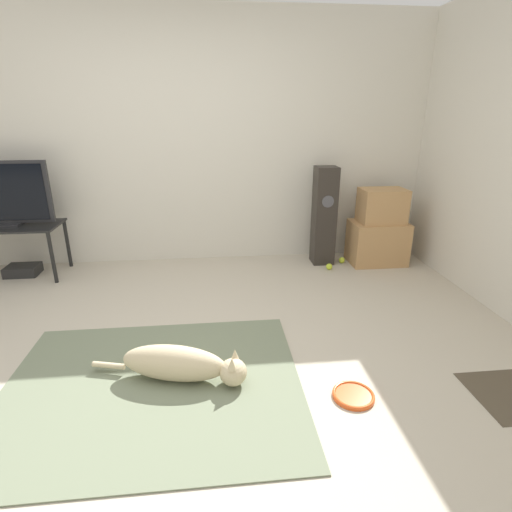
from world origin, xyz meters
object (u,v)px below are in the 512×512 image
(cardboard_box_lower, at_px, (377,243))
(tv_stand, at_px, (5,232))
(game_console, at_px, (23,270))
(floor_speaker, at_px, (324,216))
(tennis_ball_near_speaker, at_px, (329,267))
(tennis_ball_by_boxes, at_px, (342,260))
(cardboard_box_upper, at_px, (382,206))
(dog, at_px, (182,364))
(frisbee, at_px, (353,395))

(cardboard_box_lower, relative_size, tv_stand, 0.57)
(game_console, bearing_deg, floor_speaker, 0.64)
(floor_speaker, bearing_deg, tennis_ball_near_speaker, -84.53)
(tv_stand, xyz_separation_m, tennis_ball_by_boxes, (3.42, -0.00, -0.43))
(tv_stand, bearing_deg, cardboard_box_lower, -0.25)
(floor_speaker, relative_size, game_console, 3.36)
(cardboard_box_upper, relative_size, tennis_ball_near_speaker, 7.04)
(floor_speaker, bearing_deg, tv_stand, -179.03)
(dog, bearing_deg, tennis_ball_near_speaker, 50.34)
(cardboard_box_lower, height_order, cardboard_box_upper, cardboard_box_upper)
(frisbee, height_order, cardboard_box_lower, cardboard_box_lower)
(tennis_ball_by_boxes, xyz_separation_m, tennis_ball_near_speaker, (-0.19, -0.17, 0.00))
(tennis_ball_by_boxes, bearing_deg, tv_stand, 179.99)
(dog, relative_size, tennis_ball_by_boxes, 14.69)
(frisbee, relative_size, tennis_ball_by_boxes, 3.72)
(tv_stand, xyz_separation_m, tennis_ball_near_speaker, (3.23, -0.18, -0.43))
(tennis_ball_near_speaker, bearing_deg, cardboard_box_upper, 15.04)
(frisbee, xyz_separation_m, cardboard_box_lower, (0.99, 2.13, 0.22))
(tennis_ball_by_boxes, xyz_separation_m, game_console, (-3.34, 0.02, 0.02))
(floor_speaker, distance_m, game_console, 3.16)
(game_console, bearing_deg, tv_stand, -166.18)
(cardboard_box_lower, height_order, tennis_ball_near_speaker, cardboard_box_lower)
(cardboard_box_upper, height_order, tv_stand, cardboard_box_upper)
(floor_speaker, height_order, game_console, floor_speaker)
(tennis_ball_by_boxes, relative_size, tennis_ball_near_speaker, 1.00)
(tennis_ball_by_boxes, distance_m, game_console, 3.34)
(tennis_ball_by_boxes, bearing_deg, cardboard_box_lower, -2.45)
(cardboard_box_upper, height_order, game_console, cardboard_box_upper)
(tennis_ball_near_speaker, bearing_deg, dog, -129.66)
(frisbee, xyz_separation_m, tennis_ball_by_boxes, (0.61, 2.15, 0.02))
(dog, xyz_separation_m, cardboard_box_upper, (2.00, 1.87, 0.52))
(frisbee, height_order, tennis_ball_near_speaker, tennis_ball_near_speaker)
(cardboard_box_upper, bearing_deg, dog, -136.94)
(floor_speaker, relative_size, tennis_ball_near_speaker, 15.81)
(game_console, bearing_deg, tennis_ball_near_speaker, -3.54)
(tennis_ball_near_speaker, height_order, game_console, game_console)
(dog, distance_m, game_console, 2.58)
(floor_speaker, distance_m, tennis_ball_near_speaker, 0.54)
(floor_speaker, bearing_deg, frisbee, -100.17)
(cardboard_box_lower, bearing_deg, game_console, 179.44)
(floor_speaker, bearing_deg, cardboard_box_upper, -7.02)
(frisbee, distance_m, floor_speaker, 2.29)
(frisbee, relative_size, cardboard_box_upper, 0.53)
(floor_speaker, bearing_deg, tennis_ball_by_boxes, -14.45)
(tv_stand, height_order, tennis_ball_by_boxes, tv_stand)
(frisbee, relative_size, floor_speaker, 0.24)
(dog, xyz_separation_m, tv_stand, (-1.81, 1.89, 0.34))
(cardboard_box_upper, distance_m, tv_stand, 3.81)
(cardboard_box_lower, bearing_deg, cardboard_box_upper, -16.44)
(cardboard_box_lower, height_order, floor_speaker, floor_speaker)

